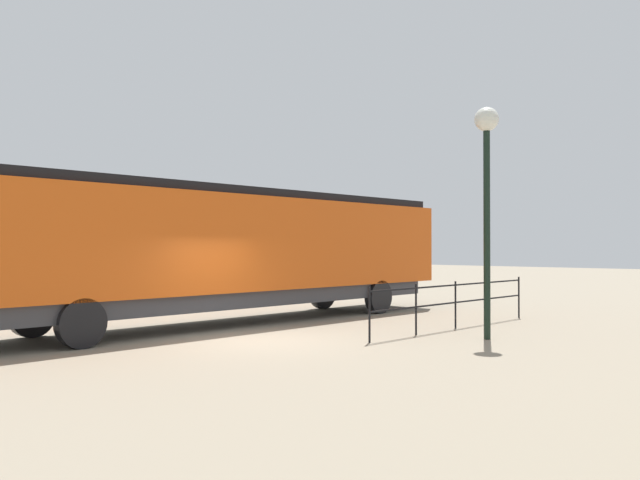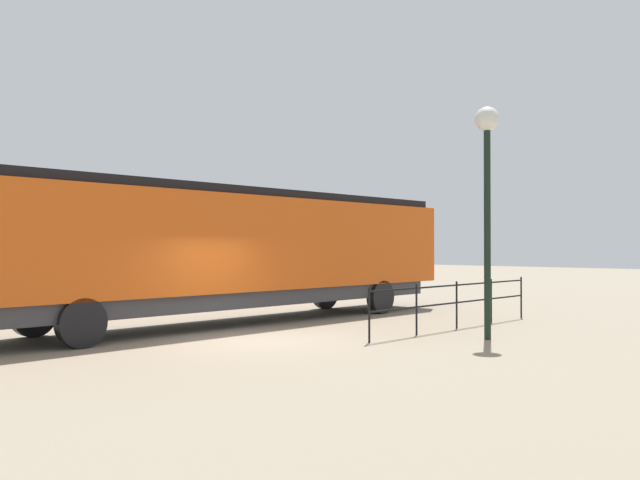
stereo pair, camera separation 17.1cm
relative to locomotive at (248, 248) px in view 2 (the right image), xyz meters
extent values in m
plane|color=gray|center=(3.07, -2.39, -2.18)|extent=(120.00, 120.00, 0.00)
cube|color=#D15114|center=(0.00, -0.55, 0.13)|extent=(2.85, 16.21, 2.62)
cube|color=black|center=(0.00, 6.23, -0.27)|extent=(2.74, 2.65, 1.84)
cube|color=black|center=(0.00, -0.55, 1.56)|extent=(2.57, 15.56, 0.24)
cube|color=#38383D|center=(0.00, -0.55, -1.41)|extent=(2.57, 14.91, 0.45)
cylinder|color=black|center=(-1.28, 4.63, -1.63)|extent=(0.30, 1.10, 1.10)
cylinder|color=black|center=(1.28, 4.63, -1.63)|extent=(0.30, 1.10, 1.10)
cylinder|color=black|center=(-1.28, -5.74, -1.63)|extent=(0.30, 1.10, 1.10)
cylinder|color=black|center=(1.28, -5.74, -1.63)|extent=(0.30, 1.10, 1.10)
cylinder|color=black|center=(6.95, 1.63, 0.36)|extent=(0.16, 0.16, 5.10)
sphere|color=silver|center=(6.95, 1.63, 3.09)|extent=(0.58, 0.58, 0.58)
cube|color=black|center=(5.29, 2.92, -1.01)|extent=(0.04, 7.37, 0.04)
cube|color=black|center=(5.29, 2.92, -1.48)|extent=(0.04, 7.37, 0.04)
cylinder|color=black|center=(5.29, -0.77, -1.55)|extent=(0.05, 0.05, 1.28)
cylinder|color=black|center=(5.29, 1.08, -1.55)|extent=(0.05, 0.05, 1.28)
cylinder|color=black|center=(5.29, 2.92, -1.55)|extent=(0.05, 0.05, 1.28)
cylinder|color=black|center=(5.29, 4.76, -1.55)|extent=(0.05, 0.05, 1.28)
cylinder|color=black|center=(5.29, 6.61, -1.55)|extent=(0.05, 0.05, 1.28)
camera|label=1|loc=(14.77, -12.43, 0.01)|focal=36.58mm
camera|label=2|loc=(14.89, -12.31, 0.01)|focal=36.58mm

